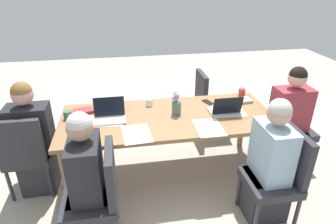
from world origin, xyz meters
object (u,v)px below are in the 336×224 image
at_px(chair_far_left_near, 98,192).
at_px(phone_black, 208,102).
at_px(coffee_mug_near_left, 110,105).
at_px(coffee_mug_far_left, 270,114).
at_px(book_blue_cover, 83,111).
at_px(laptop_head_left_right_near, 225,110).
at_px(coffee_mug_centre_left, 242,92).
at_px(flower_vase, 176,105).
at_px(dining_table, 168,122).
at_px(person_far_left_near, 89,186).
at_px(chair_head_left_right_near, 289,121).
at_px(chair_far_left_mid, 279,173).
at_px(coffee_mug_near_right, 68,115).
at_px(person_head_right_left_far, 34,144).
at_px(book_red_cover, 242,101).
at_px(chair_near_right_mid, 209,101).
at_px(laptop_head_right_left_far, 110,116).
at_px(person_far_left_mid, 269,168).
at_px(chair_head_right_left_far, 27,151).
at_px(person_head_left_right_near, 288,123).
at_px(coffee_mug_centre_right, 149,102).

height_order(chair_far_left_near, phone_black, chair_far_left_near).
bearing_deg(coffee_mug_near_left, coffee_mug_far_left, 161.71).
bearing_deg(book_blue_cover, coffee_mug_near_left, 177.33).
height_order(laptop_head_left_right_near, coffee_mug_centre_left, laptop_head_left_right_near).
bearing_deg(chair_far_left_near, flower_vase, -133.93).
height_order(dining_table, coffee_mug_far_left, coffee_mug_far_left).
relative_size(person_far_left_near, chair_head_left_right_near, 1.33).
xyz_separation_m(chair_far_left_mid, coffee_mug_near_right, (1.88, -0.94, 0.27)).
height_order(person_head_right_left_far, book_red_cover, person_head_right_left_far).
height_order(laptop_head_left_right_near, coffee_mug_near_right, laptop_head_left_right_near).
height_order(chair_near_right_mid, phone_black, chair_near_right_mid).
xyz_separation_m(laptop_head_right_left_far, coffee_mug_near_right, (0.43, -0.09, -0.00)).
bearing_deg(chair_head_left_right_near, person_far_left_near, 19.52).
bearing_deg(chair_far_left_mid, laptop_head_right_left_far, -30.14).
relative_size(dining_table, chair_near_right_mid, 2.48).
height_order(chair_far_left_mid, phone_black, chair_far_left_mid).
relative_size(laptop_head_left_right_near, coffee_mug_far_left, 3.27).
distance_m(person_far_left_mid, laptop_head_right_left_far, 1.61).
xyz_separation_m(chair_head_left_right_near, flower_vase, (1.37, 0.02, 0.33)).
bearing_deg(coffee_mug_near_right, coffee_mug_centre_left, -172.34).
bearing_deg(chair_far_left_mid, chair_head_right_left_far, -17.93).
bearing_deg(coffee_mug_near_right, book_blue_cover, -139.33).
xyz_separation_m(person_head_right_left_far, book_red_cover, (-2.29, -0.22, 0.21)).
distance_m(laptop_head_left_right_near, phone_black, 0.32).
bearing_deg(chair_near_right_mid, person_far_left_near, 45.84).
relative_size(chair_head_left_right_near, person_head_left_right_near, 0.75).
bearing_deg(person_head_left_right_near, phone_black, -17.84).
height_order(person_far_left_mid, coffee_mug_centre_right, person_far_left_mid).
bearing_deg(laptop_head_right_left_far, person_head_left_right_near, 178.75).
relative_size(chair_head_right_left_far, coffee_mug_near_left, 10.72).
distance_m(person_head_left_right_near, laptop_head_right_left_far, 2.02).
bearing_deg(person_far_left_near, laptop_head_right_left_far, -103.29).
distance_m(chair_far_left_mid, person_head_right_left_far, 2.37).
bearing_deg(chair_head_right_left_far, coffee_mug_near_left, -155.02).
bearing_deg(person_head_right_left_far, phone_black, -171.77).
height_order(flower_vase, coffee_mug_centre_left, flower_vase).
bearing_deg(person_far_left_mid, person_head_right_left_far, -19.32).
distance_m(flower_vase, coffee_mug_near_right, 1.13).
distance_m(chair_far_left_mid, flower_vase, 1.19).
height_order(person_far_left_near, chair_head_right_left_far, person_far_left_near).
relative_size(chair_near_right_mid, laptop_head_left_right_near, 2.81).
height_order(chair_head_left_right_near, flower_vase, flower_vase).
xyz_separation_m(chair_far_left_mid, coffee_mug_far_left, (-0.17, -0.59, 0.27)).
relative_size(chair_far_left_mid, chair_near_right_mid, 1.00).
relative_size(chair_head_right_left_far, laptop_head_left_right_near, 2.81).
relative_size(chair_head_left_right_near, laptop_head_left_right_near, 2.81).
bearing_deg(book_blue_cover, coffee_mug_centre_left, 168.62).
bearing_deg(chair_far_left_mid, chair_near_right_mid, -84.53).
xyz_separation_m(chair_head_right_left_far, coffee_mug_far_left, (-2.46, 0.15, 0.27)).
bearing_deg(chair_near_right_mid, person_head_right_left_far, 21.00).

